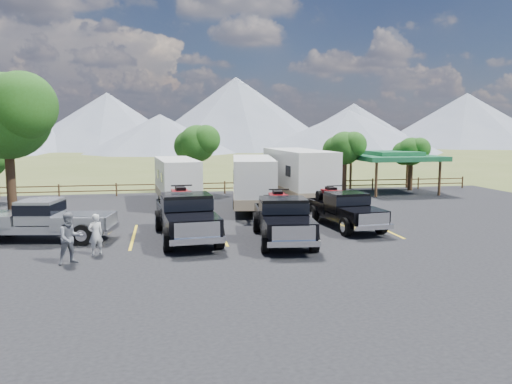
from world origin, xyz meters
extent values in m
plane|color=#4C5A26|center=(0.00, 0.00, 0.00)|extent=(320.00, 320.00, 0.00)
cube|color=black|center=(0.00, 3.00, 0.02)|extent=(44.00, 34.00, 0.04)
cube|color=gold|center=(-6.00, 4.00, 0.04)|extent=(0.12, 5.50, 0.01)
cube|color=gold|center=(-2.00, 4.00, 0.04)|extent=(0.12, 5.50, 0.01)
cube|color=gold|center=(2.00, 4.00, 0.04)|extent=(0.12, 5.50, 0.01)
cube|color=gold|center=(6.00, 4.00, 0.04)|extent=(0.12, 5.50, 0.01)
cylinder|color=black|center=(-12.50, 9.00, 2.24)|extent=(0.48, 0.48, 4.48)
sphere|color=#204D13|center=(-12.50, 9.00, 5.60)|extent=(4.48, 4.48, 4.48)
sphere|color=#204D13|center=(-11.54, 8.20, 6.08)|extent=(3.52, 3.52, 3.52)
cylinder|color=black|center=(9.00, 17.00, 1.40)|extent=(0.39, 0.39, 2.80)
sphere|color=#204D13|center=(9.00, 17.00, 3.50)|extent=(2.52, 2.52, 2.52)
sphere|color=#204D13|center=(9.54, 16.55, 3.77)|extent=(1.98, 1.98, 1.98)
sphere|color=#204D13|center=(8.50, 17.40, 3.32)|extent=(2.16, 2.16, 2.16)
cylinder|color=black|center=(15.00, 18.00, 1.26)|extent=(0.38, 0.38, 2.52)
sphere|color=#204D13|center=(15.00, 18.00, 3.15)|extent=(2.24, 2.24, 2.24)
sphere|color=#204D13|center=(15.48, 17.60, 3.39)|extent=(1.76, 1.76, 1.76)
sphere|color=#204D13|center=(14.55, 18.35, 2.99)|extent=(1.92, 1.92, 1.92)
cylinder|color=black|center=(-2.00, 19.00, 1.54)|extent=(0.41, 0.41, 3.08)
sphere|color=#204D13|center=(-2.00, 19.00, 3.85)|extent=(2.80, 2.80, 2.80)
sphere|color=#204D13|center=(-1.40, 18.50, 4.15)|extent=(2.20, 2.20, 2.20)
sphere|color=#204D13|center=(-2.56, 19.44, 3.65)|extent=(2.40, 2.40, 2.40)
cylinder|color=#523623|center=(-12.00, 18.50, 0.50)|extent=(0.12, 0.12, 1.00)
cylinder|color=#523623|center=(-8.00, 18.50, 0.50)|extent=(0.12, 0.12, 1.00)
cylinder|color=#523623|center=(-4.00, 18.50, 0.50)|extent=(0.12, 0.12, 1.00)
cylinder|color=#523623|center=(0.00, 18.50, 0.50)|extent=(0.12, 0.12, 1.00)
cylinder|color=#523623|center=(4.00, 18.50, 0.50)|extent=(0.12, 0.12, 1.00)
cylinder|color=#523623|center=(8.00, 18.50, 0.50)|extent=(0.12, 0.12, 1.00)
cylinder|color=#523623|center=(12.00, 18.50, 0.50)|extent=(0.12, 0.12, 1.00)
cylinder|color=#523623|center=(16.00, 18.50, 0.50)|extent=(0.12, 0.12, 1.00)
cylinder|color=#523623|center=(20.00, 18.50, 0.50)|extent=(0.12, 0.12, 1.00)
cube|color=#523623|center=(2.00, 18.50, 0.45)|extent=(36.00, 0.06, 0.08)
cube|color=#523623|center=(2.00, 18.50, 0.85)|extent=(36.00, 0.06, 0.08)
cylinder|color=#523623|center=(10.50, 14.50, 1.30)|extent=(0.20, 0.20, 2.60)
cylinder|color=#523623|center=(10.50, 19.50, 1.30)|extent=(0.20, 0.20, 2.60)
cylinder|color=#523623|center=(15.50, 14.50, 1.30)|extent=(0.20, 0.20, 2.60)
cylinder|color=#523623|center=(15.50, 19.50, 1.30)|extent=(0.20, 0.20, 2.60)
cube|color=#1C623A|center=(13.00, 17.00, 2.75)|extent=(6.20, 6.20, 0.35)
cube|color=#1C623A|center=(13.00, 17.00, 3.05)|extent=(3.50, 3.50, 0.35)
cone|color=slate|center=(-18.00, 112.00, 7.00)|extent=(44.00, 44.00, 14.00)
cone|color=slate|center=(14.00, 108.00, 9.00)|extent=(52.00, 52.00, 18.00)
cone|color=slate|center=(48.00, 114.00, 6.00)|extent=(40.00, 40.00, 12.00)
cone|color=slate|center=(80.00, 110.00, 7.50)|extent=(50.00, 50.00, 15.00)
cone|color=slate|center=(-5.00, 87.00, 4.00)|extent=(32.00, 32.00, 8.00)
cone|color=slate|center=(35.00, 84.00, 4.50)|extent=(40.00, 40.00, 9.00)
cube|color=black|center=(-3.63, 3.05, 0.74)|extent=(2.56, 6.47, 0.40)
cube|color=black|center=(-3.45, 0.93, 1.15)|extent=(2.29, 2.17, 0.55)
cube|color=black|center=(-3.62, 2.92, 1.54)|extent=(2.22, 1.90, 1.11)
cube|color=black|center=(-3.62, 2.92, 1.70)|extent=(2.27, 1.97, 0.50)
cube|color=black|center=(-3.80, 5.04, 1.04)|extent=(2.34, 2.83, 0.61)
cube|color=silver|center=(-3.36, -0.20, 1.09)|extent=(1.78, 0.24, 0.61)
cube|color=silver|center=(-3.36, -0.26, 0.67)|extent=(2.18, 0.38, 0.24)
cube|color=silver|center=(-3.91, 6.37, 0.67)|extent=(2.18, 0.36, 0.24)
cylinder|color=black|center=(-4.49, 0.78, 0.54)|extent=(0.41, 1.02, 1.00)
cylinder|color=black|center=(-2.41, 0.95, 0.54)|extent=(0.41, 1.02, 1.00)
cylinder|color=black|center=(-4.85, 5.15, 0.54)|extent=(0.41, 1.02, 1.00)
cylinder|color=black|center=(-2.78, 5.33, 0.54)|extent=(0.41, 1.02, 1.00)
cube|color=maroon|center=(-3.80, 5.04, 1.79)|extent=(0.89, 1.50, 0.39)
cube|color=black|center=(-3.80, 5.04, 2.07)|extent=(0.51, 0.87, 0.20)
cube|color=maroon|center=(-3.75, 4.43, 1.90)|extent=(0.92, 0.46, 0.24)
cylinder|color=black|center=(-3.76, 4.54, 2.29)|extent=(1.00, 0.15, 0.07)
cylinder|color=black|center=(-4.24, 4.39, 1.57)|extent=(0.34, 0.64, 0.62)
cylinder|color=black|center=(-3.25, 4.47, 1.57)|extent=(0.34, 0.64, 0.62)
cylinder|color=black|center=(-4.35, 5.61, 1.57)|extent=(0.34, 0.64, 0.62)
cylinder|color=black|center=(-3.35, 5.69, 1.57)|extent=(0.34, 0.64, 0.62)
cube|color=black|center=(0.51, 1.86, 0.70)|extent=(2.52, 6.11, 0.38)
cube|color=black|center=(0.30, -0.13, 1.08)|extent=(2.19, 2.07, 0.52)
cube|color=black|center=(0.50, 1.74, 1.45)|extent=(2.12, 1.82, 1.04)
cube|color=black|center=(0.50, 1.74, 1.60)|extent=(2.17, 1.89, 0.47)
cube|color=black|center=(0.70, 3.73, 0.98)|extent=(2.25, 2.70, 0.57)
cube|color=silver|center=(0.20, -1.19, 1.03)|extent=(1.67, 0.25, 0.57)
cube|color=silver|center=(0.19, -1.25, 0.63)|extent=(2.05, 0.40, 0.23)
cube|color=silver|center=(0.83, 4.97, 0.63)|extent=(2.05, 0.38, 0.23)
cylinder|color=black|center=(-0.68, -0.09, 0.51)|extent=(0.41, 0.97, 0.94)
cylinder|color=black|center=(1.27, -0.29, 0.51)|extent=(0.41, 0.97, 0.94)
cylinder|color=black|center=(-0.25, 4.02, 0.51)|extent=(0.41, 0.97, 0.94)
cylinder|color=black|center=(1.70, 3.81, 0.51)|extent=(0.41, 0.97, 0.94)
cube|color=maroon|center=(0.70, 3.73, 1.69)|extent=(0.87, 1.42, 0.37)
cube|color=black|center=(0.70, 3.73, 1.95)|extent=(0.50, 0.82, 0.19)
cube|color=maroon|center=(0.64, 3.16, 1.79)|extent=(0.87, 0.45, 0.23)
cylinder|color=black|center=(0.66, 3.26, 2.16)|extent=(0.94, 0.16, 0.06)
cylinder|color=black|center=(0.18, 3.21, 1.48)|extent=(0.33, 0.61, 0.58)
cylinder|color=black|center=(1.11, 3.11, 1.48)|extent=(0.33, 0.61, 0.58)
cylinder|color=black|center=(0.30, 4.35, 1.48)|extent=(0.33, 0.61, 0.58)
cylinder|color=black|center=(1.23, 4.25, 1.48)|extent=(0.33, 0.61, 0.58)
cube|color=black|center=(4.30, 4.26, 0.65)|extent=(2.29, 5.63, 0.35)
cube|color=black|center=(4.48, 2.42, 1.00)|extent=(2.01, 1.90, 0.48)
cube|color=black|center=(4.31, 4.15, 1.34)|extent=(1.95, 1.67, 0.96)
cube|color=black|center=(4.31, 4.15, 1.48)|extent=(1.99, 1.73, 0.43)
cube|color=black|center=(4.14, 5.99, 0.91)|extent=(2.06, 2.48, 0.53)
cube|color=silver|center=(4.58, 1.44, 0.95)|extent=(1.54, 0.23, 0.53)
cube|color=silver|center=(4.58, 1.39, 0.59)|extent=(1.89, 0.35, 0.21)
cube|color=silver|center=(4.02, 7.14, 0.59)|extent=(1.89, 0.34, 0.21)
cylinder|color=black|center=(3.59, 2.28, 0.47)|extent=(0.37, 0.89, 0.87)
cylinder|color=black|center=(5.39, 2.45, 0.47)|extent=(0.37, 0.89, 0.87)
cylinder|color=black|center=(3.22, 6.07, 0.47)|extent=(0.37, 0.89, 0.87)
cylinder|color=black|center=(5.02, 6.25, 0.47)|extent=(0.37, 0.89, 0.87)
cube|color=maroon|center=(4.14, 5.99, 1.56)|extent=(0.79, 1.31, 0.34)
cube|color=black|center=(4.14, 5.99, 1.80)|extent=(0.45, 0.76, 0.17)
cube|color=maroon|center=(4.19, 5.46, 1.66)|extent=(0.80, 0.41, 0.21)
cylinder|color=black|center=(4.18, 5.55, 1.99)|extent=(0.87, 0.14, 0.06)
cylinder|color=black|center=(3.76, 5.42, 1.37)|extent=(0.30, 0.56, 0.54)
cylinder|color=black|center=(4.62, 5.50, 1.37)|extent=(0.30, 0.56, 0.54)
cylinder|color=black|center=(3.65, 6.47, 1.37)|extent=(0.30, 0.56, 0.54)
cylinder|color=black|center=(4.52, 6.55, 1.37)|extent=(0.30, 0.56, 0.54)
cube|color=white|center=(-3.75, 13.20, 1.79)|extent=(2.85, 7.10, 2.49)
cube|color=gray|center=(-3.75, 13.20, 0.82)|extent=(2.88, 7.13, 0.55)
cube|color=black|center=(-4.70, 11.37, 2.04)|extent=(0.10, 0.83, 0.55)
cube|color=black|center=(-2.48, 11.58, 2.04)|extent=(0.10, 0.83, 0.55)
cylinder|color=black|center=(-4.81, 13.38, 0.36)|extent=(0.29, 0.66, 0.65)
cylinder|color=black|center=(-2.74, 13.57, 0.36)|extent=(0.29, 0.66, 0.65)
cube|color=black|center=(-3.35, 8.93, 0.50)|extent=(0.27, 1.66, 0.09)
cube|color=white|center=(0.74, 10.45, 1.90)|extent=(3.34, 7.59, 2.64)
cube|color=gray|center=(0.74, 10.45, 0.87)|extent=(3.37, 7.63, 0.59)
cube|color=black|center=(-0.69, 8.80, 2.16)|extent=(0.14, 0.87, 0.59)
cube|color=black|center=(1.66, 8.47, 2.16)|extent=(0.14, 0.87, 0.59)
cylinder|color=black|center=(-0.31, 10.89, 0.38)|extent=(0.34, 0.71, 0.68)
cylinder|color=black|center=(1.87, 10.59, 0.38)|extent=(0.34, 0.71, 0.68)
cube|color=black|center=(0.11, 5.95, 0.53)|extent=(0.36, 1.76, 0.10)
cube|color=white|center=(4.04, 12.16, 2.12)|extent=(3.00, 8.32, 2.96)
cube|color=gray|center=(4.04, 12.16, 0.97)|extent=(3.03, 8.36, 0.66)
cube|color=black|center=(2.81, 10.05, 2.42)|extent=(0.07, 0.99, 0.66)
cube|color=black|center=(5.46, 10.17, 2.42)|extent=(0.07, 0.99, 0.66)
cylinder|color=black|center=(2.79, 12.43, 0.42)|extent=(0.31, 0.78, 0.77)
cylinder|color=black|center=(5.26, 12.54, 0.42)|extent=(0.31, 0.78, 0.77)
cube|color=black|center=(4.27, 7.08, 0.59)|extent=(0.22, 1.97, 0.11)
cube|color=#94969C|center=(-9.81, 3.85, 0.66)|extent=(5.88, 2.74, 0.36)
cube|color=#94969C|center=(-11.68, 4.16, 1.03)|extent=(2.08, 2.17, 0.50)
cube|color=#94969C|center=(-9.92, 3.87, 1.38)|extent=(1.84, 2.10, 0.99)
cube|color=black|center=(-9.92, 3.87, 1.53)|extent=(1.90, 2.15, 0.45)
cube|color=#94969C|center=(-8.05, 3.55, 0.94)|extent=(2.66, 2.27, 0.55)
cube|color=silver|center=(-6.87, 3.35, 0.61)|extent=(0.48, 1.94, 0.22)
cylinder|color=black|center=(-11.59, 5.09, 0.49)|extent=(0.93, 0.44, 0.89)
cylinder|color=black|center=(-7.72, 4.44, 0.49)|extent=(0.93, 0.44, 0.89)
cylinder|color=black|center=(-8.03, 2.60, 0.49)|extent=(0.93, 0.44, 0.89)
imported|color=silver|center=(-7.24, 0.85, 0.85)|extent=(0.70, 0.62, 1.62)
imported|color=slate|center=(-7.98, -0.33, 0.99)|extent=(1.15, 1.07, 1.90)
camera|label=1|loc=(-4.59, -19.06, 4.93)|focal=35.00mm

